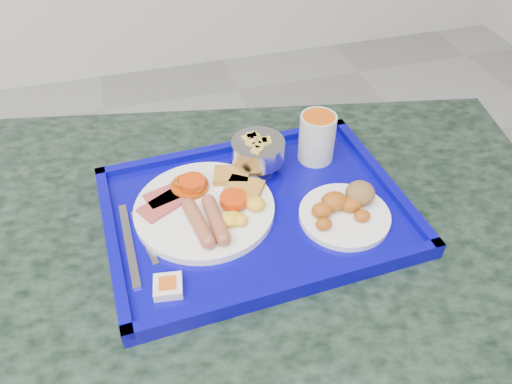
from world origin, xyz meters
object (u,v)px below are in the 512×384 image
table (247,294)px  tray (256,212)px  fruit_bowl (258,151)px  main_plate (209,206)px  bread_plate (346,209)px  juice_cup (317,136)px

table → tray: (0.03, 0.03, 0.19)m
table → fruit_bowl: size_ratio=12.88×
tray → main_plate: (-0.08, 0.02, 0.02)m
main_plate → bread_plate: size_ratio=1.56×
table → tray: size_ratio=2.41×
tray → main_plate: bearing=167.5°
main_plate → juice_cup: size_ratio=2.53×
bread_plate → fruit_bowl: fruit_bowl is taller
main_plate → juice_cup: juice_cup is taller
table → main_plate: bearing=140.1°
fruit_bowl → main_plate: bearing=-142.8°
table → tray: bearing=44.4°
table → fruit_bowl: 0.28m
tray → bread_plate: (0.14, -0.06, 0.02)m
main_plate → bread_plate: bread_plate is taller
tray → bread_plate: bread_plate is taller
bread_plate → juice_cup: juice_cup is taller
fruit_bowl → juice_cup: juice_cup is taller
main_plate → fruit_bowl: bearing=37.2°
bread_plate → table: bearing=169.8°
table → main_plate: size_ratio=5.26×
bread_plate → fruit_bowl: (-0.11, 0.16, 0.03)m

